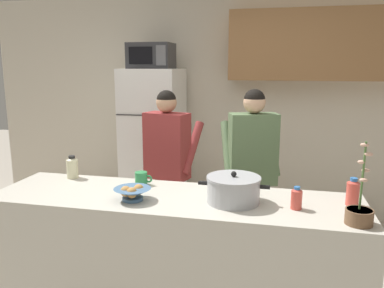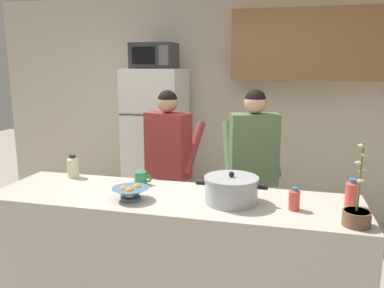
{
  "view_description": "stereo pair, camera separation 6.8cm",
  "coord_description": "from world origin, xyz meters",
  "px_view_note": "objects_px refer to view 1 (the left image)",
  "views": [
    {
      "loc": [
        0.66,
        -2.38,
        1.78
      ],
      "look_at": [
        0.0,
        0.55,
        1.17
      ],
      "focal_mm": 36.26,
      "sensor_mm": 36.0,
      "label": 1
    },
    {
      "loc": [
        0.73,
        -2.36,
        1.78
      ],
      "look_at": [
        0.0,
        0.55,
        1.17
      ],
      "focal_mm": 36.26,
      "sensor_mm": 36.0,
      "label": 2
    }
  ],
  "objects_px": {
    "coffee_mug": "(142,178)",
    "bottle_near_edge": "(353,192)",
    "person_near_pot": "(168,156)",
    "potted_orchid": "(359,212)",
    "cooking_pot": "(233,189)",
    "microwave": "(151,56)",
    "bottle_far_corner": "(297,198)",
    "person_by_sink": "(252,159)",
    "refrigerator": "(154,145)",
    "bread_bowl": "(132,193)",
    "bottle_mid_counter": "(72,167)"
  },
  "relations": [
    {
      "from": "cooking_pot",
      "to": "bread_bowl",
      "type": "bearing_deg",
      "value": -170.25
    },
    {
      "from": "refrigerator",
      "to": "cooking_pot",
      "type": "bearing_deg",
      "value": -58.32
    },
    {
      "from": "cooking_pot",
      "to": "coffee_mug",
      "type": "bearing_deg",
      "value": 162.33
    },
    {
      "from": "microwave",
      "to": "person_near_pot",
      "type": "bearing_deg",
      "value": -63.78
    },
    {
      "from": "microwave",
      "to": "person_by_sink",
      "type": "relative_size",
      "value": 0.3
    },
    {
      "from": "refrigerator",
      "to": "coffee_mug",
      "type": "bearing_deg",
      "value": -74.61
    },
    {
      "from": "refrigerator",
      "to": "bottle_near_edge",
      "type": "distance_m",
      "value": 2.58
    },
    {
      "from": "bottle_near_edge",
      "to": "bottle_far_corner",
      "type": "xyz_separation_m",
      "value": [
        -0.34,
        -0.14,
        -0.02
      ]
    },
    {
      "from": "person_by_sink",
      "to": "bread_bowl",
      "type": "xyz_separation_m",
      "value": [
        -0.7,
        -1.04,
        -0.01
      ]
    },
    {
      "from": "person_near_pot",
      "to": "potted_orchid",
      "type": "distance_m",
      "value": 1.85
    },
    {
      "from": "microwave",
      "to": "person_by_sink",
      "type": "distance_m",
      "value": 1.76
    },
    {
      "from": "person_near_pot",
      "to": "potted_orchid",
      "type": "xyz_separation_m",
      "value": [
        1.43,
        -1.16,
        0.02
      ]
    },
    {
      "from": "refrigerator",
      "to": "bread_bowl",
      "type": "distance_m",
      "value": 2.05
    },
    {
      "from": "potted_orchid",
      "to": "refrigerator",
      "type": "bearing_deg",
      "value": 132.14
    },
    {
      "from": "person_by_sink",
      "to": "bottle_far_corner",
      "type": "distance_m",
      "value": 1.02
    },
    {
      "from": "microwave",
      "to": "potted_orchid",
      "type": "bearing_deg",
      "value": -47.56
    },
    {
      "from": "refrigerator",
      "to": "person_near_pot",
      "type": "bearing_deg",
      "value": -64.33
    },
    {
      "from": "bottle_near_edge",
      "to": "cooking_pot",
      "type": "bearing_deg",
      "value": -171.65
    },
    {
      "from": "refrigerator",
      "to": "bottle_mid_counter",
      "type": "xyz_separation_m",
      "value": [
        -0.13,
        -1.6,
        0.13
      ]
    },
    {
      "from": "bottle_near_edge",
      "to": "bottle_mid_counter",
      "type": "xyz_separation_m",
      "value": [
        -2.02,
        0.16,
        -0.0
      ]
    },
    {
      "from": "refrigerator",
      "to": "potted_orchid",
      "type": "relative_size",
      "value": 3.74
    },
    {
      "from": "coffee_mug",
      "to": "refrigerator",
      "type": "bearing_deg",
      "value": 105.39
    },
    {
      "from": "bread_bowl",
      "to": "coffee_mug",
      "type": "bearing_deg",
      "value": 100.03
    },
    {
      "from": "refrigerator",
      "to": "bottle_mid_counter",
      "type": "relative_size",
      "value": 9.87
    },
    {
      "from": "microwave",
      "to": "coffee_mug",
      "type": "bearing_deg",
      "value": -74.42
    },
    {
      "from": "refrigerator",
      "to": "microwave",
      "type": "xyz_separation_m",
      "value": [
        0.0,
        -0.02,
        1.01
      ]
    },
    {
      "from": "person_near_pot",
      "to": "bottle_mid_counter",
      "type": "distance_m",
      "value": 0.89
    },
    {
      "from": "person_near_pot",
      "to": "cooking_pot",
      "type": "relative_size",
      "value": 3.44
    },
    {
      "from": "potted_orchid",
      "to": "person_near_pot",
      "type": "bearing_deg",
      "value": 141.03
    },
    {
      "from": "bottle_far_corner",
      "to": "coffee_mug",
      "type": "bearing_deg",
      "value": 166.67
    },
    {
      "from": "person_near_pot",
      "to": "bottle_mid_counter",
      "type": "bearing_deg",
      "value": -129.37
    },
    {
      "from": "refrigerator",
      "to": "person_near_pot",
      "type": "xyz_separation_m",
      "value": [
        0.44,
        -0.91,
        0.1
      ]
    },
    {
      "from": "microwave",
      "to": "bottle_mid_counter",
      "type": "distance_m",
      "value": 1.81
    },
    {
      "from": "refrigerator",
      "to": "potted_orchid",
      "type": "bearing_deg",
      "value": -47.86
    },
    {
      "from": "microwave",
      "to": "bottle_far_corner",
      "type": "xyz_separation_m",
      "value": [
        1.54,
        -1.88,
        -0.9
      ]
    },
    {
      "from": "person_near_pot",
      "to": "bottle_near_edge",
      "type": "xyz_separation_m",
      "value": [
        1.45,
        -0.85,
        0.04
      ]
    },
    {
      "from": "potted_orchid",
      "to": "coffee_mug",
      "type": "bearing_deg",
      "value": 163.44
    },
    {
      "from": "person_by_sink",
      "to": "bread_bowl",
      "type": "bearing_deg",
      "value": -123.82
    },
    {
      "from": "coffee_mug",
      "to": "bottle_near_edge",
      "type": "bearing_deg",
      "value": -4.62
    },
    {
      "from": "refrigerator",
      "to": "bottle_mid_counter",
      "type": "height_order",
      "value": "refrigerator"
    },
    {
      "from": "person_by_sink",
      "to": "coffee_mug",
      "type": "xyz_separation_m",
      "value": [
        -0.75,
        -0.7,
        -0.02
      ]
    },
    {
      "from": "refrigerator",
      "to": "microwave",
      "type": "height_order",
      "value": "microwave"
    },
    {
      "from": "person_by_sink",
      "to": "bread_bowl",
      "type": "distance_m",
      "value": 1.25
    },
    {
      "from": "bottle_far_corner",
      "to": "person_by_sink",
      "type": "bearing_deg",
      "value": 109.17
    },
    {
      "from": "person_by_sink",
      "to": "potted_orchid",
      "type": "height_order",
      "value": "person_by_sink"
    },
    {
      "from": "bread_bowl",
      "to": "bottle_mid_counter",
      "type": "relative_size",
      "value": 1.38
    },
    {
      "from": "person_near_pot",
      "to": "bread_bowl",
      "type": "height_order",
      "value": "person_near_pot"
    },
    {
      "from": "microwave",
      "to": "potted_orchid",
      "type": "distance_m",
      "value": 2.91
    },
    {
      "from": "person_near_pot",
      "to": "cooking_pot",
      "type": "xyz_separation_m",
      "value": [
        0.72,
        -0.96,
        0.04
      ]
    },
    {
      "from": "refrigerator",
      "to": "person_by_sink",
      "type": "distance_m",
      "value": 1.53
    }
  ]
}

